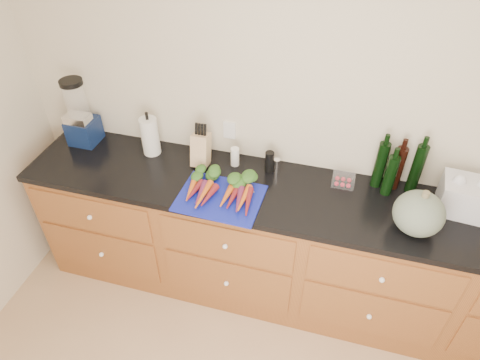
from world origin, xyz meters
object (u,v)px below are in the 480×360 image
(paper_towel, at_px, (150,136))
(squash, at_px, (419,213))
(tomato_box, at_px, (343,180))
(blender_appliance, at_px, (80,116))
(carrots, at_px, (222,188))
(cutting_board, at_px, (220,198))
(knife_block, at_px, (201,150))

(paper_towel, bearing_deg, squash, -9.28)
(paper_towel, xyz_separation_m, tomato_box, (1.26, 0.01, -0.10))
(blender_appliance, height_order, tomato_box, blender_appliance)
(carrots, distance_m, blender_appliance, 1.12)
(cutting_board, relative_size, blender_appliance, 1.06)
(paper_towel, height_order, tomato_box, paper_towel)
(carrots, distance_m, squash, 1.09)
(squash, relative_size, tomato_box, 2.00)
(squash, distance_m, paper_towel, 1.69)
(cutting_board, bearing_deg, paper_towel, 151.03)
(cutting_board, xyz_separation_m, carrots, (0.00, 0.05, 0.03))
(cutting_board, relative_size, squash, 1.83)
(blender_appliance, bearing_deg, carrots, -14.00)
(paper_towel, bearing_deg, knife_block, -3.20)
(carrots, xyz_separation_m, paper_towel, (-0.58, 0.27, 0.09))
(knife_block, xyz_separation_m, tomato_box, (0.90, 0.03, -0.07))
(cutting_board, bearing_deg, tomato_box, 25.77)
(carrots, relative_size, blender_appliance, 0.95)
(carrots, distance_m, paper_towel, 0.64)
(blender_appliance, distance_m, knife_block, 0.86)
(squash, bearing_deg, cutting_board, -177.48)
(cutting_board, xyz_separation_m, paper_towel, (-0.58, 0.32, 0.12))
(knife_block, distance_m, tomato_box, 0.91)
(squash, bearing_deg, tomato_box, 145.10)
(paper_towel, distance_m, knife_block, 0.36)
(paper_towel, bearing_deg, blender_appliance, -179.71)
(cutting_board, bearing_deg, squash, 2.52)
(squash, xyz_separation_m, paper_towel, (-1.67, 0.27, 0.01))
(cutting_board, distance_m, knife_block, 0.39)
(knife_block, relative_size, tomato_box, 1.58)
(paper_towel, relative_size, knife_block, 1.23)
(blender_appliance, xyz_separation_m, paper_towel, (0.50, 0.00, -0.07))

